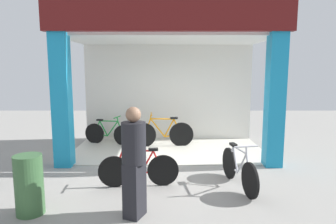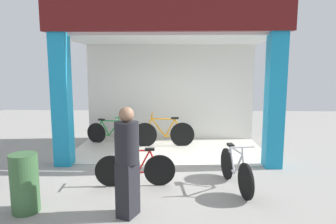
{
  "view_description": "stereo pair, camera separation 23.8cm",
  "coord_description": "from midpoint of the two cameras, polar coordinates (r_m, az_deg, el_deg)",
  "views": [
    {
      "loc": [
        -0.01,
        -6.64,
        2.21
      ],
      "look_at": [
        0.0,
        0.67,
        1.15
      ],
      "focal_mm": 32.08,
      "sensor_mm": 36.0,
      "label": 1
    },
    {
      "loc": [
        0.23,
        -6.63,
        2.21
      ],
      "look_at": [
        0.0,
        0.67,
        1.15
      ],
      "focal_mm": 32.08,
      "sensor_mm": 36.0,
      "label": 2
    }
  ],
  "objects": [
    {
      "name": "pedestrian_1",
      "position": [
        4.51,
        -6.25,
        -9.12
      ],
      "size": [
        0.47,
        0.47,
        1.67
      ],
      "color": "black",
      "rests_on": "ground"
    },
    {
      "name": "bicycle_parked_0",
      "position": [
        5.82,
        13.83,
        -10.63
      ],
      "size": [
        0.44,
        1.58,
        0.88
      ],
      "color": "black",
      "rests_on": "ground"
    },
    {
      "name": "trash_bin",
      "position": [
        5.18,
        -24.38,
        -12.22
      ],
      "size": [
        0.42,
        0.42,
        0.92
      ],
      "primitive_type": "cylinder",
      "color": "#335933",
      "rests_on": "ground"
    },
    {
      "name": "ground_plane",
      "position": [
        7.0,
        0.81,
        -10.17
      ],
      "size": [
        18.25,
        18.25,
        0.0
      ],
      "primitive_type": "plane",
      "color": "gray",
      "rests_on": "ground"
    },
    {
      "name": "bicycle_inside_1",
      "position": [
        8.97,
        -10.2,
        -3.93
      ],
      "size": [
        1.48,
        0.51,
        0.84
      ],
      "color": "black",
      "rests_on": "ground"
    },
    {
      "name": "shop_facade",
      "position": [
        8.06,
        1.02,
        6.46
      ],
      "size": [
        5.32,
        2.99,
        3.64
      ],
      "color": "beige",
      "rests_on": "ground"
    },
    {
      "name": "bicycle_parked_1",
      "position": [
        5.78,
        -5.0,
        -10.72
      ],
      "size": [
        1.51,
        0.42,
        0.83
      ],
      "color": "black",
      "rests_on": "ground"
    },
    {
      "name": "bicycle_inside_0",
      "position": [
        8.54,
        -0.01,
        -4.08
      ],
      "size": [
        1.76,
        0.48,
        0.97
      ],
      "color": "black",
      "rests_on": "ground"
    }
  ]
}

